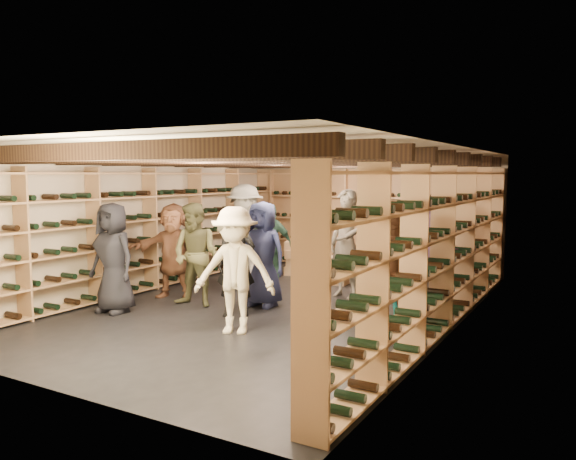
# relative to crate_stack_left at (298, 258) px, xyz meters

# --- Properties ---
(ground) EXTENTS (8.00, 8.00, 0.00)m
(ground) POSITION_rel_crate_stack_left_xyz_m (0.98, -2.53, -0.34)
(ground) COLOR black
(ground) RESTS_ON ground
(walls) EXTENTS (5.52, 8.02, 2.40)m
(walls) POSITION_rel_crate_stack_left_xyz_m (0.98, -2.53, 0.86)
(walls) COLOR #BDAC93
(walls) RESTS_ON ground
(ceiling) EXTENTS (5.50, 8.00, 0.01)m
(ceiling) POSITION_rel_crate_stack_left_xyz_m (0.98, -2.53, 2.06)
(ceiling) COLOR beige
(ceiling) RESTS_ON walls
(ceiling_joists) EXTENTS (5.40, 7.12, 0.18)m
(ceiling_joists) POSITION_rel_crate_stack_left_xyz_m (0.98, -2.53, 1.92)
(ceiling_joists) COLOR black
(ceiling_joists) RESTS_ON ground
(wine_rack_left) EXTENTS (0.32, 7.50, 2.15)m
(wine_rack_left) POSITION_rel_crate_stack_left_xyz_m (-1.59, -2.53, 0.74)
(wine_rack_left) COLOR tan
(wine_rack_left) RESTS_ON ground
(wine_rack_right) EXTENTS (0.32, 7.50, 2.15)m
(wine_rack_right) POSITION_rel_crate_stack_left_xyz_m (3.55, -2.53, 0.74)
(wine_rack_right) COLOR tan
(wine_rack_right) RESTS_ON ground
(wine_rack_back) EXTENTS (4.70, 0.30, 2.15)m
(wine_rack_back) POSITION_rel_crate_stack_left_xyz_m (0.98, 1.30, 0.73)
(wine_rack_back) COLOR tan
(wine_rack_back) RESTS_ON ground
(crate_stack_left) EXTENTS (0.58, 0.47, 0.68)m
(crate_stack_left) POSITION_rel_crate_stack_left_xyz_m (0.00, 0.00, 0.00)
(crate_stack_left) COLOR tan
(crate_stack_left) RESTS_ON ground
(crate_stack_right) EXTENTS (0.53, 0.38, 0.51)m
(crate_stack_right) POSITION_rel_crate_stack_left_xyz_m (1.07, -0.52, -0.08)
(crate_stack_right) COLOR tan
(crate_stack_right) RESTS_ON ground
(crate_loose) EXTENTS (0.57, 0.45, 0.17)m
(crate_loose) POSITION_rel_crate_stack_left_xyz_m (2.50, -0.64, -0.25)
(crate_loose) COLOR tan
(crate_loose) RESTS_ON ground
(person_0) EXTENTS (0.81, 0.54, 1.62)m
(person_0) POSITION_rel_crate_stack_left_xyz_m (-0.87, -4.07, 0.47)
(person_0) COLOR black
(person_0) RESTS_ON ground
(person_1) EXTENTS (0.66, 0.56, 1.53)m
(person_1) POSITION_rel_crate_stack_left_xyz_m (0.84, -3.37, 0.43)
(person_1) COLOR black
(person_1) RESTS_ON ground
(person_2) EXTENTS (0.83, 0.68, 1.60)m
(person_2) POSITION_rel_crate_stack_left_xyz_m (-0.06, -3.16, 0.46)
(person_2) COLOR brown
(person_2) RESTS_ON ground
(person_3) EXTENTS (1.20, 0.94, 1.63)m
(person_3) POSITION_rel_crate_stack_left_xyz_m (1.31, -4.08, 0.48)
(person_3) COLOR beige
(person_3) RESTS_ON ground
(person_4) EXTENTS (0.90, 0.44, 1.49)m
(person_4) POSITION_rel_crate_stack_left_xyz_m (2.87, -2.73, 0.41)
(person_4) COLOR teal
(person_4) RESTS_ON ground
(person_5) EXTENTS (1.52, 1.01, 1.57)m
(person_5) POSITION_rel_crate_stack_left_xyz_m (-0.79, -2.85, 0.44)
(person_5) COLOR brown
(person_5) RESTS_ON ground
(person_6) EXTENTS (0.81, 0.54, 1.62)m
(person_6) POSITION_rel_crate_stack_left_xyz_m (0.82, -2.64, 0.47)
(person_6) COLOR #21284E
(person_6) RESTS_ON ground
(person_7) EXTENTS (0.75, 0.61, 1.79)m
(person_7) POSITION_rel_crate_stack_left_xyz_m (1.71, -1.45, 0.56)
(person_7) COLOR gray
(person_7) RESTS_ON ground
(person_8) EXTENTS (0.85, 0.72, 1.57)m
(person_8) POSITION_rel_crate_stack_left_xyz_m (3.16, -3.20, 0.45)
(person_8) COLOR #432515
(person_8) RESTS_ON ground
(person_9) EXTENTS (1.34, 0.99, 1.85)m
(person_9) POSITION_rel_crate_stack_left_xyz_m (-0.46, -1.23, 0.59)
(person_9) COLOR beige
(person_9) RESTS_ON ground
(person_10) EXTENTS (0.94, 0.51, 1.51)m
(person_10) POSITION_rel_crate_stack_left_xyz_m (0.09, -1.23, 0.42)
(person_10) COLOR #274A3B
(person_10) RESTS_ON ground
(person_11) EXTENTS (1.50, 0.93, 1.55)m
(person_11) POSITION_rel_crate_stack_left_xyz_m (3.00, -1.23, 0.43)
(person_11) COLOR #7B5282
(person_11) RESTS_ON ground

